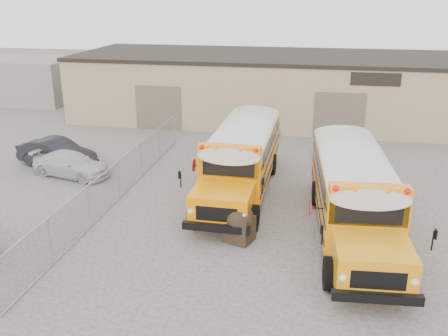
% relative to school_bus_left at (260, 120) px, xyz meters
% --- Properties ---
extents(ground, '(120.00, 120.00, 0.00)m').
position_rel_school_bus_left_xyz_m(ground, '(0.68, -11.88, -1.81)').
color(ground, '#484542').
rests_on(ground, ground).
extents(warehouse, '(30.20, 10.20, 4.67)m').
position_rel_school_bus_left_xyz_m(warehouse, '(0.68, 8.11, 0.56)').
color(warehouse, '#887754').
rests_on(warehouse, ground).
extents(chainlink_fence, '(0.07, 18.07, 1.81)m').
position_rel_school_bus_left_xyz_m(chainlink_fence, '(-5.32, -8.88, -0.91)').
color(chainlink_fence, '#979A9F').
rests_on(chainlink_fence, ground).
extents(distant_building_left, '(8.00, 6.00, 3.60)m').
position_rel_school_bus_left_xyz_m(distant_building_left, '(-21.32, 10.12, -0.01)').
color(distant_building_left, gray).
rests_on(distant_building_left, ground).
extents(school_bus_left, '(3.24, 10.71, 3.13)m').
position_rel_school_bus_left_xyz_m(school_bus_left, '(0.00, 0.00, 0.00)').
color(school_bus_left, orange).
rests_on(school_bus_left, ground).
extents(school_bus_right, '(3.51, 10.92, 3.14)m').
position_rel_school_bus_left_xyz_m(school_bus_right, '(4.42, -3.48, 0.01)').
color(school_bus_right, orange).
rests_on(school_bus_right, ground).
extents(tarp_bundle, '(1.23, 1.16, 1.49)m').
position_rel_school_bus_left_xyz_m(tarp_bundle, '(0.74, -11.85, -1.05)').
color(tarp_bundle, black).
rests_on(tarp_bundle, ground).
extents(car_white, '(4.50, 2.63, 1.22)m').
position_rel_school_bus_left_xyz_m(car_white, '(-8.91, -6.46, -1.20)').
color(car_white, silver).
rests_on(car_white, ground).
extents(car_dark, '(4.77, 2.73, 1.49)m').
position_rel_school_bus_left_xyz_m(car_dark, '(-10.36, -5.27, -1.07)').
color(car_dark, black).
rests_on(car_dark, ground).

